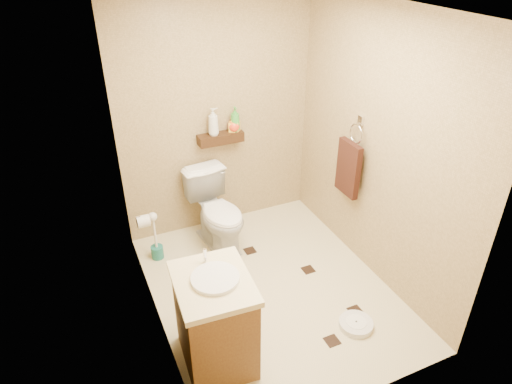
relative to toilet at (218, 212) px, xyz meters
name	(u,v)px	position (x,y,z in m)	size (l,w,h in m)	color
ground	(270,289)	(0.18, -0.83, -0.39)	(2.50, 2.50, 0.00)	#C7BB91
wall_back	(217,118)	(0.18, 0.42, 0.81)	(2.00, 0.04, 2.40)	tan
wall_front	(370,267)	(0.18, -2.08, 0.81)	(2.00, 0.04, 2.40)	tan
wall_left	(144,200)	(-0.82, -0.83, 0.81)	(0.04, 2.50, 2.40)	tan
wall_right	(377,150)	(1.18, -0.83, 0.81)	(0.04, 2.50, 2.40)	tan
ceiling	(276,8)	(0.18, -0.83, 2.01)	(2.00, 2.50, 0.02)	white
wall_shelf	(221,138)	(0.18, 0.34, 0.63)	(0.46, 0.14, 0.10)	#36200E
floor_accents	(276,291)	(0.22, -0.88, -0.38)	(1.27, 1.44, 0.01)	black
toilet	(218,212)	(0.00, 0.00, 0.00)	(0.43, 0.76, 0.77)	white
vanity	(215,320)	(-0.52, -1.36, 0.01)	(0.56, 0.67, 0.89)	brown
bathroom_scale	(356,324)	(0.63, -1.53, -0.36)	(0.31, 0.31, 0.06)	silver
toilet_brush	(156,242)	(-0.64, 0.04, -0.20)	(0.12, 0.12, 0.53)	#19675E
towel_ring	(349,166)	(1.09, -0.58, 0.56)	(0.12, 0.30, 0.76)	silver
toilet_paper	(143,221)	(-0.76, -0.18, 0.21)	(0.12, 0.11, 0.12)	silver
bottle_a	(213,122)	(0.11, 0.34, 0.82)	(0.11, 0.11, 0.27)	silver
bottle_b	(232,125)	(0.30, 0.34, 0.76)	(0.06, 0.07, 0.14)	yellow
bottle_c	(234,124)	(0.32, 0.34, 0.76)	(0.12, 0.12, 0.16)	red
bottle_d	(235,119)	(0.34, 0.34, 0.81)	(0.10, 0.10, 0.25)	green
bottle_e	(236,124)	(0.35, 0.34, 0.76)	(0.07, 0.07, 0.15)	#EAB54E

